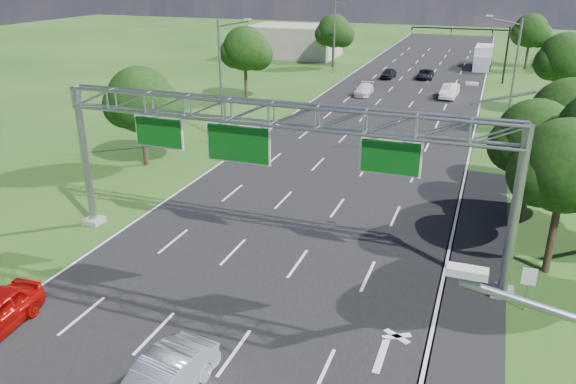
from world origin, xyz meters
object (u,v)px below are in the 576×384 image
at_px(sign_gantry, 273,126).
at_px(box_truck, 483,58).
at_px(traffic_signal, 479,41).
at_px(silver_sedan, 161,382).
at_px(regulatory_sign, 529,280).

bearing_deg(sign_gantry, box_truck, 83.24).
distance_m(traffic_signal, silver_sedan, 64.71).
bearing_deg(regulatory_sign, sign_gantry, 175.17).
bearing_deg(box_truck, traffic_signal, -92.11).
relative_size(sign_gantry, traffic_signal, 1.92).
height_order(regulatory_sign, silver_sedan, regulatory_sign).
bearing_deg(regulatory_sign, silver_sedan, -139.33).
bearing_deg(silver_sedan, traffic_signal, 91.02).
bearing_deg(box_truck, sign_gantry, -96.33).
xyz_separation_m(traffic_signal, silver_sedan, (-6.92, -64.19, -4.37)).
xyz_separation_m(sign_gantry, box_truck, (7.67, 64.74, -5.39)).
xyz_separation_m(silver_sedan, box_truck, (7.44, 75.93, 0.70)).
xyz_separation_m(regulatory_sign, box_truck, (-4.40, 65.76, -0.01)).
bearing_deg(traffic_signal, box_truck, 87.46).
height_order(regulatory_sign, box_truck, box_truck).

